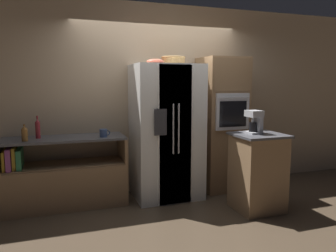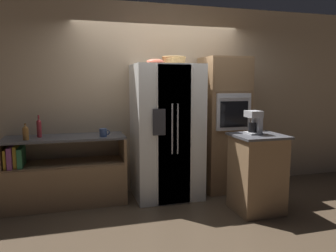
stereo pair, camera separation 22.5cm
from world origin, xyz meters
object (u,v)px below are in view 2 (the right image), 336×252
object	(u,v)px
wall_oven	(223,124)
fruit_bowl	(155,61)
bottle_short	(26,132)
coffee_maker	(255,121)
bottle_tall	(39,128)
refrigerator	(167,132)
mug	(103,133)
wicker_basket	(174,60)

from	to	relation	value
wall_oven	fruit_bowl	bearing A→B (deg)	-174.49
bottle_short	coffee_maker	size ratio (longest dim) A/B	0.70
fruit_bowl	bottle_tall	size ratio (longest dim) A/B	0.82
coffee_maker	wall_oven	bearing A→B (deg)	90.29
refrigerator	bottle_tall	distance (m)	1.72
fruit_bowl	bottle_short	distance (m)	1.91
refrigerator	fruit_bowl	xyz separation A→B (m)	(-0.17, -0.03, 0.98)
bottle_tall	bottle_short	size ratio (longest dim) A/B	1.41
refrigerator	coffee_maker	xyz separation A→B (m)	(0.92, -0.81, 0.21)
wall_oven	bottle_tall	distance (m)	2.63
fruit_bowl	mug	size ratio (longest dim) A/B	1.74
bottle_tall	fruit_bowl	bearing A→B (deg)	-5.99
bottle_tall	bottle_short	world-z (taller)	bottle_tall
fruit_bowl	mug	world-z (taller)	fruit_bowl
fruit_bowl	bottle_short	world-z (taller)	fruit_bowl
wicker_basket	bottle_tall	distance (m)	2.04
wicker_basket	fruit_bowl	world-z (taller)	wicker_basket
wall_oven	wicker_basket	xyz separation A→B (m)	(-0.80, -0.02, 0.94)
refrigerator	bottle_tall	size ratio (longest dim) A/B	6.44
bottle_short	mug	bearing A→B (deg)	-0.02
refrigerator	bottle_short	xyz separation A→B (m)	(-1.86, -0.04, 0.08)
wall_oven	fruit_bowl	distance (m)	1.43
wall_oven	bottle_short	world-z (taller)	wall_oven
wicker_basket	mug	distance (m)	1.41
fruit_bowl	bottle_short	xyz separation A→B (m)	(-1.69, -0.01, -0.91)
wicker_basket	bottle_tall	bearing A→B (deg)	177.63
fruit_bowl	mug	distance (m)	1.19
refrigerator	wall_oven	size ratio (longest dim) A/B	0.94
wall_oven	bottle_short	size ratio (longest dim) A/B	9.67
fruit_bowl	bottle_short	bearing A→B (deg)	-179.61
wall_oven	coffee_maker	world-z (taller)	wall_oven
bottle_short	coffee_maker	distance (m)	2.89
refrigerator	fruit_bowl	world-z (taller)	fruit_bowl
bottle_tall	mug	bearing A→B (deg)	-11.96
wicker_basket	mug	size ratio (longest dim) A/B	2.49
coffee_maker	refrigerator	bearing A→B (deg)	138.92
refrigerator	wicker_basket	world-z (taller)	wicker_basket
mug	coffee_maker	size ratio (longest dim) A/B	0.47
wicker_basket	wall_oven	bearing A→B (deg)	1.38
refrigerator	mug	size ratio (longest dim) A/B	13.71
refrigerator	mug	bearing A→B (deg)	-177.27
wicker_basket	bottle_short	size ratio (longest dim) A/B	1.65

